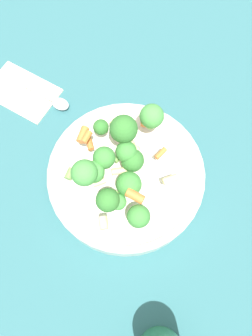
{
  "coord_description": "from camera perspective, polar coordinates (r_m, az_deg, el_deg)",
  "views": [
    {
      "loc": [
        0.1,
        0.16,
        0.58
      ],
      "look_at": [
        0.0,
        0.0,
        0.07
      ],
      "focal_mm": 35.0,
      "sensor_mm": 36.0,
      "label": 1
    }
  ],
  "objects": [
    {
      "name": "pasta_salad",
      "position": [
        0.51,
        -1.09,
        1.01
      ],
      "size": [
        0.19,
        0.19,
        0.1
      ],
      "color": "#8CB766",
      "rests_on": "bowl"
    },
    {
      "name": "bowl",
      "position": [
        0.58,
        -0.0,
        -1.39
      ],
      "size": [
        0.28,
        0.28,
        0.05
      ],
      "color": "silver",
      "rests_on": "ground_plane"
    },
    {
      "name": "napkin",
      "position": [
        0.72,
        -17.67,
        12.59
      ],
      "size": [
        0.15,
        0.17,
        0.01
      ],
      "color": "beige",
      "rests_on": "ground_plane"
    },
    {
      "name": "ground_plane",
      "position": [
        0.61,
        -0.0,
        -2.22
      ],
      "size": [
        3.0,
        3.0,
        0.0
      ],
      "primitive_type": "plane",
      "color": "#2D6066"
    },
    {
      "name": "spoon",
      "position": [
        0.69,
        -13.56,
        11.91
      ],
      "size": [
        0.09,
        0.15,
        0.01
      ],
      "rotation": [
        0.0,
        0.0,
        8.35
      ],
      "color": "silver",
      "rests_on": "napkin"
    }
  ]
}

